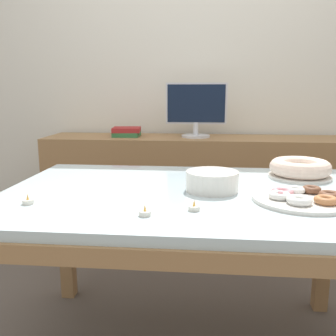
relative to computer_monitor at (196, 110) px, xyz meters
The scene contains 11 objects.
wall_back 0.41m from the computer_monitor, 90.08° to the left, with size 8.00×0.10×2.60m, color silver.
dining_table 1.24m from the computer_monitor, 90.02° to the right, with size 1.52×1.02×0.76m.
sideboard 0.61m from the computer_monitor, 106.17° to the left, with size 2.14×0.44×0.83m.
computer_monitor is the anchor object (origin of this frame).
book_stack 0.52m from the computer_monitor, behind, with size 0.21×0.19×0.06m.
cake_chocolate_round 1.06m from the computer_monitor, 60.98° to the right, with size 0.28×0.28×0.09m.
pastry_platter 1.39m from the computer_monitor, 72.20° to the right, with size 0.36×0.36×0.04m.
plate_stack 1.21m from the computer_monitor, 85.42° to the right, with size 0.21×0.21×0.08m.
tealight_left_edge 1.54m from the computer_monitor, 94.72° to the right, with size 0.04×0.04×0.04m.
tealight_centre 1.56m from the computer_monitor, 111.33° to the right, with size 0.04×0.04×0.04m.
tealight_near_front 1.47m from the computer_monitor, 88.79° to the right, with size 0.04×0.04×0.04m.
Camera 1 is at (0.06, -1.46, 1.15)m, focal length 40.00 mm.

